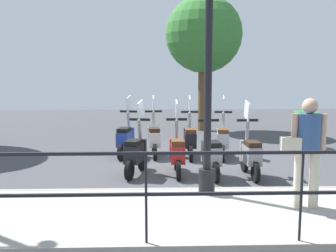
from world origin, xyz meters
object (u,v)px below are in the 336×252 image
scooter_near_3 (136,152)px  scooter_far_1 (190,139)px  pedestrian_with_bag (307,144)px  scooter_near_2 (177,152)px  scooter_far_0 (223,139)px  scooter_far_3 (126,138)px  tree_distant (204,35)px  lamp_post_near (208,72)px  potted_palm (305,132)px  scooter_near_0 (250,154)px  scooter_far_2 (154,138)px  scooter_near_1 (211,154)px

scooter_near_3 → scooter_far_1: size_ratio=1.00×
pedestrian_with_bag → scooter_near_2: (2.38, 1.72, -0.60)m
scooter_far_0 → scooter_far_3: 2.44m
tree_distant → scooter_near_2: tree_distant is taller
lamp_post_near → scooter_far_3: (3.43, 1.59, -1.62)m
potted_palm → scooter_near_2: size_ratio=0.69×
potted_palm → scooter_far_3: scooter_far_3 is taller
potted_palm → scooter_near_0: scooter_near_0 is taller
lamp_post_near → scooter_far_3: 4.12m
pedestrian_with_bag → scooter_far_0: 3.97m
scooter_far_3 → scooter_far_2: bearing=-77.4°
scooter_near_0 → scooter_far_2: same height
scooter_far_0 → scooter_far_1: same height
pedestrian_with_bag → scooter_near_1: bearing=30.9°
pedestrian_with_bag → tree_distant: (8.63, 0.41, 2.41)m
scooter_near_0 → scooter_far_0: same height
potted_palm → scooter_near_3: bearing=120.6°
potted_palm → scooter_far_1: (-1.17, 3.38, 0.04)m
scooter_far_0 → scooter_far_1: (0.06, 0.81, 0.00)m
scooter_far_1 → scooter_near_2: bearing=167.6°
tree_distant → scooter_near_1: (-6.44, 0.63, -3.00)m
scooter_near_0 → scooter_far_2: 2.77m
potted_palm → scooter_far_1: scooter_far_1 is taller
tree_distant → scooter_near_0: tree_distant is taller
tree_distant → scooter_near_1: size_ratio=3.19×
pedestrian_with_bag → scooter_near_3: (2.39, 2.57, -0.60)m
scooter_near_2 → scooter_far_1: (1.58, -0.41, 0.00)m
scooter_near_2 → scooter_far_1: bearing=-14.5°
scooter_near_3 → potted_palm: bearing=-43.8°
pedestrian_with_bag → scooter_near_0: pedestrian_with_bag is taller
scooter_near_1 → pedestrian_with_bag: bearing=-159.4°
tree_distant → scooter_near_2: size_ratio=3.19×
lamp_post_near → scooter_far_0: bearing=-14.6°
scooter_near_1 → scooter_far_3: 2.70m
scooter_far_0 → scooter_far_1: 0.81m
scooter_far_2 → scooter_far_3: 0.72m
tree_distant → scooter_far_3: tree_distant is taller
scooter_far_2 → scooter_far_3: (-0.00, 0.72, 0.00)m
scooter_near_3 → scooter_far_0: bearing=-38.3°
tree_distant → lamp_post_near: bearing=173.4°
lamp_post_near → scooter_near_3: bearing=36.3°
scooter_far_3 → scooter_near_3: bearing=-156.3°
scooter_near_3 → scooter_far_0: 2.57m
lamp_post_near → scooter_far_2: (3.44, 0.87, -1.62)m
pedestrian_with_bag → scooter_far_3: 5.09m
pedestrian_with_bag → scooter_near_1: size_ratio=1.03×
scooter_far_1 → scooter_far_2: (0.17, 0.90, 0.00)m
tree_distant → scooter_near_2: (-6.25, 1.30, -3.00)m
scooter_far_3 → potted_palm: bearing=-66.2°
tree_distant → scooter_far_0: tree_distant is taller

